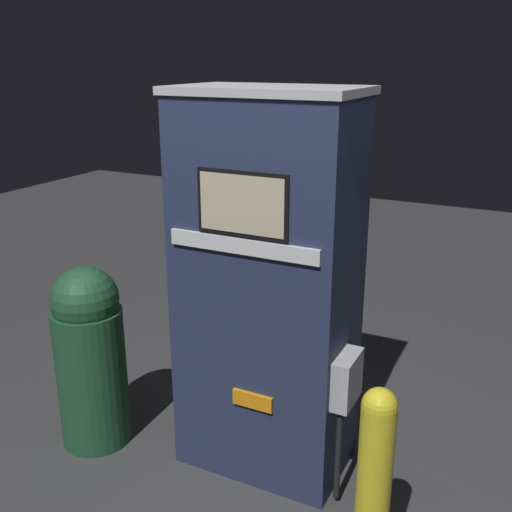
# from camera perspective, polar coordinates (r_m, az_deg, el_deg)

# --- Properties ---
(ground_plane) EXTENTS (14.00, 14.00, 0.00)m
(ground_plane) POSITION_cam_1_polar(r_m,az_deg,el_deg) (3.46, -1.07, -20.86)
(ground_plane) COLOR #38383A
(gas_pump) EXTENTS (0.99, 0.58, 2.06)m
(gas_pump) POSITION_cam_1_polar(r_m,az_deg,el_deg) (3.14, 1.14, -3.24)
(gas_pump) COLOR #232D4C
(gas_pump) RESTS_ON ground_plane
(safety_bollard) EXTENTS (0.14, 0.14, 0.98)m
(safety_bollard) POSITION_cam_1_polar(r_m,az_deg,el_deg) (2.67, 11.12, -20.91)
(safety_bollard) COLOR yellow
(safety_bollard) RESTS_ON ground_plane
(trash_bin) EXTENTS (0.40, 0.40, 1.09)m
(trash_bin) POSITION_cam_1_polar(r_m,az_deg,el_deg) (3.62, -15.51, -9.06)
(trash_bin) COLOR #1E4C2D
(trash_bin) RESTS_ON ground_plane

